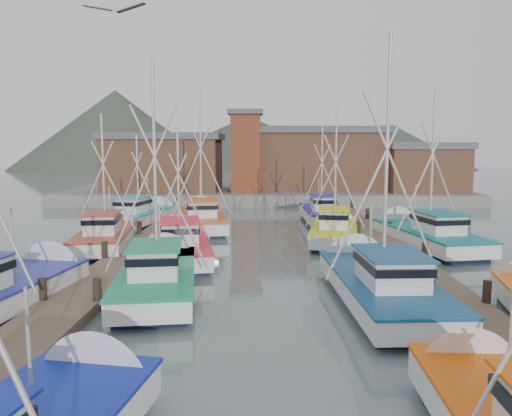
{
  "coord_description": "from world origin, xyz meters",
  "views": [
    {
      "loc": [
        0.09,
        -19.43,
        5.92
      ],
      "look_at": [
        -0.43,
        7.68,
        2.6
      ],
      "focal_mm": 35.0,
      "sensor_mm": 36.0,
      "label": 1
    }
  ],
  "objects_px": {
    "boat_8": "(179,245)",
    "boat_12": "(201,218)",
    "boat_4": "(159,275)",
    "lookout_tower": "(246,151)"
  },
  "relations": [
    {
      "from": "boat_4",
      "to": "boat_12",
      "type": "xyz_separation_m",
      "value": [
        -0.36,
        16.36,
        0.0
      ]
    },
    {
      "from": "lookout_tower",
      "to": "boat_8",
      "type": "bearing_deg",
      "value": -95.65
    },
    {
      "from": "boat_8",
      "to": "boat_12",
      "type": "relative_size",
      "value": 0.89
    },
    {
      "from": "lookout_tower",
      "to": "boat_8",
      "type": "height_order",
      "value": "lookout_tower"
    },
    {
      "from": "lookout_tower",
      "to": "boat_4",
      "type": "distance_m",
      "value": 32.88
    },
    {
      "from": "lookout_tower",
      "to": "boat_8",
      "type": "relative_size",
      "value": 0.87
    },
    {
      "from": "boat_4",
      "to": "boat_8",
      "type": "bearing_deg",
      "value": 84.49
    },
    {
      "from": "boat_4",
      "to": "lookout_tower",
      "type": "bearing_deg",
      "value": 78.04
    },
    {
      "from": "boat_4",
      "to": "boat_8",
      "type": "distance_m",
      "value": 6.43
    },
    {
      "from": "lookout_tower",
      "to": "boat_8",
      "type": "xyz_separation_m",
      "value": [
        -2.57,
        -26.01,
        -4.87
      ]
    }
  ]
}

